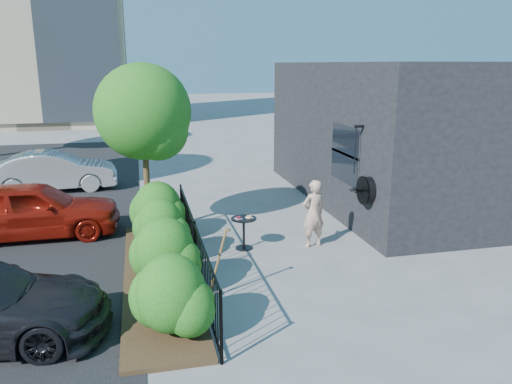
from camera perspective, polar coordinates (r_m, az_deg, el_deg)
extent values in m
plane|color=gray|center=(10.06, 1.77, -8.73)|extent=(120.00, 120.00, 0.00)
cube|color=black|center=(15.71, 17.25, 6.64)|extent=(6.00, 9.00, 4.00)
cube|color=black|center=(12.54, 10.13, 4.31)|extent=(0.04, 1.60, 1.40)
cube|color=black|center=(12.54, 10.15, 4.31)|extent=(0.05, 1.70, 0.06)
cylinder|color=black|center=(11.28, 12.57, 0.21)|extent=(0.18, 0.60, 0.60)
cylinder|color=black|center=(11.24, 12.11, 0.18)|extent=(0.03, 0.64, 0.64)
cube|color=black|center=(11.47, 11.77, 7.35)|extent=(0.25, 0.06, 0.06)
cylinder|color=black|center=(11.52, 11.27, 4.64)|extent=(0.02, 0.02, 1.05)
cylinder|color=black|center=(6.90, -4.01, -15.21)|extent=(0.05, 0.05, 1.10)
cylinder|color=black|center=(9.60, -6.95, -6.46)|extent=(0.05, 0.05, 1.10)
cylinder|color=black|center=(12.44, -8.52, -1.62)|extent=(0.05, 0.05, 1.10)
cube|color=black|center=(9.43, -7.04, -3.57)|extent=(0.03, 6.00, 0.03)
cube|color=black|center=(9.77, -6.87, -8.93)|extent=(0.03, 6.00, 0.03)
cylinder|color=black|center=(6.98, -4.14, -14.81)|extent=(0.02, 0.02, 1.04)
cylinder|color=black|center=(7.16, -4.41, -14.04)|extent=(0.02, 0.02, 1.04)
cylinder|color=black|center=(7.33, -4.66, -13.31)|extent=(0.02, 0.02, 1.04)
cylinder|color=black|center=(7.51, -4.90, -12.61)|extent=(0.02, 0.02, 1.04)
cylinder|color=black|center=(7.68, -5.13, -11.95)|extent=(0.02, 0.02, 1.04)
cylinder|color=black|center=(7.86, -5.34, -11.31)|extent=(0.02, 0.02, 1.04)
cylinder|color=black|center=(8.04, -5.54, -10.70)|extent=(0.02, 0.02, 1.04)
cylinder|color=black|center=(8.22, -5.74, -10.12)|extent=(0.02, 0.02, 1.04)
cylinder|color=black|center=(8.40, -5.92, -9.56)|extent=(0.02, 0.02, 1.04)
cylinder|color=black|center=(8.58, -6.10, -9.03)|extent=(0.02, 0.02, 1.04)
cylinder|color=black|center=(8.77, -6.27, -8.52)|extent=(0.02, 0.02, 1.04)
cylinder|color=black|center=(8.95, -6.43, -8.03)|extent=(0.02, 0.02, 1.04)
cylinder|color=black|center=(9.13, -6.59, -7.56)|extent=(0.02, 0.02, 1.04)
cylinder|color=black|center=(9.32, -6.74, -7.11)|extent=(0.02, 0.02, 1.04)
cylinder|color=black|center=(9.50, -6.88, -6.67)|extent=(0.02, 0.02, 1.04)
cylinder|color=black|center=(9.69, -7.02, -6.26)|extent=(0.02, 0.02, 1.04)
cylinder|color=black|center=(9.88, -7.15, -5.85)|extent=(0.02, 0.02, 1.04)
cylinder|color=black|center=(10.06, -7.27, -5.47)|extent=(0.02, 0.02, 1.04)
cylinder|color=black|center=(10.25, -7.40, -5.09)|extent=(0.02, 0.02, 1.04)
cylinder|color=black|center=(10.44, -7.51, -4.73)|extent=(0.02, 0.02, 1.04)
cylinder|color=black|center=(10.63, -7.63, -4.39)|extent=(0.02, 0.02, 1.04)
cylinder|color=black|center=(10.82, -7.73, -4.05)|extent=(0.02, 0.02, 1.04)
cylinder|color=black|center=(11.01, -7.84, -3.73)|extent=(0.02, 0.02, 1.04)
cylinder|color=black|center=(11.20, -7.94, -3.42)|extent=(0.02, 0.02, 1.04)
cylinder|color=black|center=(11.39, -8.04, -3.12)|extent=(0.02, 0.02, 1.04)
cylinder|color=black|center=(11.58, -8.13, -2.82)|extent=(0.02, 0.02, 1.04)
cylinder|color=black|center=(11.77, -8.22, -2.54)|extent=(0.02, 0.02, 1.04)
cylinder|color=black|center=(11.96, -8.31, -2.27)|extent=(0.02, 0.02, 1.04)
cylinder|color=black|center=(12.15, -8.40, -2.00)|extent=(0.02, 0.02, 1.04)
cylinder|color=black|center=(12.34, -8.48, -1.75)|extent=(0.02, 0.02, 1.04)
cube|color=#382616|center=(9.75, -11.00, -9.53)|extent=(1.30, 6.00, 0.08)
ellipsoid|color=#1E5A14|center=(7.48, -9.69, -11.60)|extent=(1.10, 1.10, 1.24)
ellipsoid|color=#1E5A14|center=(8.94, -10.39, -7.16)|extent=(1.10, 1.10, 1.24)
ellipsoid|color=#1E5A14|center=(10.36, -10.85, -4.16)|extent=(1.10, 1.10, 1.24)
ellipsoid|color=#1E5A14|center=(11.69, -11.18, -2.01)|extent=(1.10, 1.10, 1.24)
cylinder|color=#3F2B19|center=(12.04, -12.35, 0.87)|extent=(0.14, 0.14, 2.40)
sphere|color=#1E5A14|center=(11.78, -12.78, 8.65)|extent=(2.20, 2.20, 2.20)
sphere|color=#1E5A14|center=(11.62, -11.18, 7.02)|extent=(1.43, 1.43, 1.43)
cylinder|color=black|center=(10.86, -1.41, -3.07)|extent=(0.56, 0.56, 0.03)
cylinder|color=black|center=(10.97, -1.40, -4.79)|extent=(0.06, 0.06, 0.67)
cylinder|color=black|center=(11.08, -1.39, -6.41)|extent=(0.37, 0.37, 0.03)
cube|color=white|center=(10.81, -2.03, -3.05)|extent=(0.18, 0.18, 0.01)
cube|color=white|center=(10.89, -0.78, -2.92)|extent=(0.18, 0.18, 0.01)
torus|color=#4B0C21|center=(10.81, -2.03, -2.93)|extent=(0.13, 0.13, 0.04)
torus|color=tan|center=(10.88, -0.78, -2.81)|extent=(0.13, 0.13, 0.04)
imported|color=tan|center=(11.07, 6.58, -2.45)|extent=(0.63, 0.49, 1.51)
cylinder|color=brown|center=(8.64, -4.34, -7.83)|extent=(0.35, 0.04, 1.13)
cube|color=gray|center=(8.86, -5.36, -11.47)|extent=(0.09, 0.17, 0.24)
cylinder|color=brown|center=(8.48, -3.23, -4.31)|extent=(0.10, 0.09, 0.05)
imported|color=#9A170C|center=(12.72, -24.19, -1.86)|extent=(3.92, 1.60, 1.33)
imported|color=#ACACB0|center=(17.20, -22.04, 2.23)|extent=(3.88, 1.51, 1.26)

